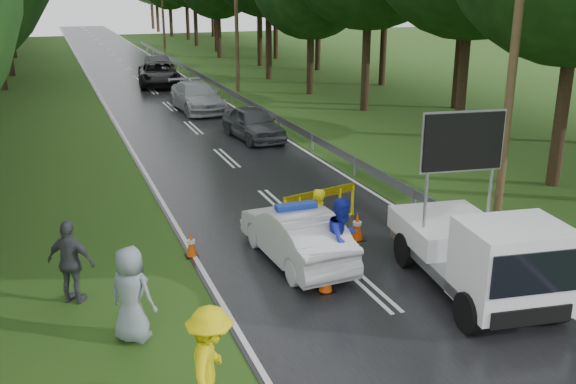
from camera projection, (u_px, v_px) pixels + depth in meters
name	position (u px, v px, depth m)	size (l,w,h in m)	color
ground	(365.00, 285.00, 14.82)	(160.00, 160.00, 0.00)	#2B4D16
road	(152.00, 91.00, 41.50)	(7.00, 140.00, 0.02)	black
guardrail	(209.00, 80.00, 42.28)	(0.12, 60.06, 0.70)	gray
utility_pole_near	(515.00, 46.00, 16.77)	(1.40, 0.24, 10.00)	#473821
utility_pole_mid	(236.00, 10.00, 39.90)	(1.40, 0.24, 10.00)	#473821
utility_pole_far	(162.00, 0.00, 63.03)	(1.40, 0.24, 10.00)	#473821
police_sedan	(296.00, 235.00, 15.87)	(1.70, 4.26, 1.51)	white
work_truck	(482.00, 252.00, 13.97)	(2.79, 5.12, 3.89)	gray
barrier	(320.00, 198.00, 18.33)	(2.45, 0.61, 1.03)	#FFE90D
officer	(317.00, 222.00, 16.20)	(0.64, 0.42, 1.77)	#D8CF0B
civilian	(343.00, 239.00, 14.83)	(0.97, 0.75, 1.99)	#1925A8
bystander_left	(211.00, 367.00, 9.88)	(1.30, 0.75, 2.01)	yellow
bystander_mid	(71.00, 262.00, 13.74)	(1.10, 0.46, 1.88)	#404348
bystander_right	(131.00, 294.00, 12.25)	(0.95, 0.62, 1.94)	gray
queue_car_first	(253.00, 123.00, 28.44)	(1.71, 4.24, 1.45)	#393C40
queue_car_second	(197.00, 97.00, 34.77)	(2.15, 5.29, 1.54)	#9E9FA5
queue_car_third	(159.00, 74.00, 43.31)	(2.63, 5.69, 1.58)	black
queue_car_fourth	(159.00, 65.00, 49.02)	(1.46, 4.19, 1.38)	#42454A
cone_center	(326.00, 276.00, 14.36)	(0.38, 0.38, 0.80)	black
cone_far	(357.00, 227.00, 17.26)	(0.38, 0.38, 0.81)	black
cone_left_mid	(191.00, 244.00, 16.24)	(0.32, 0.32, 0.68)	black
cone_right	(454.00, 231.00, 17.20)	(0.30, 0.30, 0.64)	black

